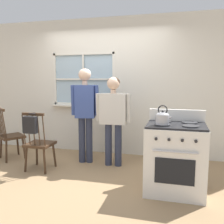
% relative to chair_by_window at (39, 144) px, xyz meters
% --- Properties ---
extents(ground_plane, '(16.00, 16.00, 0.00)m').
position_rel_chair_by_window_xyz_m(ground_plane, '(0.79, -0.14, -0.44)').
color(ground_plane, '#937551').
extents(wall_back, '(6.40, 0.16, 2.70)m').
position_rel_chair_by_window_xyz_m(wall_back, '(0.81, 1.26, 0.90)').
color(wall_back, silver).
rests_on(wall_back, ground_plane).
extents(chair_by_window, '(0.42, 0.41, 0.98)m').
position_rel_chair_by_window_xyz_m(chair_by_window, '(0.00, 0.00, 0.00)').
color(chair_by_window, '#3D2819').
rests_on(chair_by_window, ground_plane).
extents(chair_near_wall, '(0.57, 0.57, 0.98)m').
position_rel_chair_by_window_xyz_m(chair_near_wall, '(-0.83, 0.36, 0.00)').
color(chair_near_wall, '#3D2819').
rests_on(chair_near_wall, ground_plane).
extents(person_elderly_left, '(0.51, 0.27, 1.69)m').
position_rel_chair_by_window_xyz_m(person_elderly_left, '(0.60, 0.56, 0.59)').
color(person_elderly_left, '#2D3347').
rests_on(person_elderly_left, ground_plane).
extents(person_teen_center, '(0.61, 0.24, 1.54)m').
position_rel_chair_by_window_xyz_m(person_teen_center, '(1.13, 0.52, 0.51)').
color(person_teen_center, '#2D3347').
rests_on(person_teen_center, ground_plane).
extents(stove, '(0.77, 0.68, 1.08)m').
position_rel_chair_by_window_xyz_m(stove, '(2.19, -0.24, 0.03)').
color(stove, white).
rests_on(stove, ground_plane).
extents(kettle, '(0.21, 0.17, 0.25)m').
position_rel_chair_by_window_xyz_m(kettle, '(2.02, -0.38, 0.58)').
color(kettle, '#B7B7BC').
rests_on(kettle, stove).
extents(potted_plant, '(0.15, 0.15, 0.33)m').
position_rel_chair_by_window_xyz_m(potted_plant, '(0.45, 1.17, 0.64)').
color(potted_plant, beige).
rests_on(potted_plant, wall_back).
extents(handbag, '(0.22, 0.19, 0.31)m').
position_rel_chair_by_window_xyz_m(handbag, '(-0.00, -0.23, 0.37)').
color(handbag, black).
rests_on(handbag, chair_by_window).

